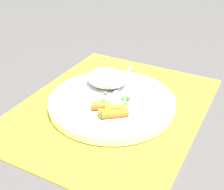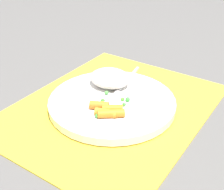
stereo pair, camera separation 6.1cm
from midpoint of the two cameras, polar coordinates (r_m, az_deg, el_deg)
name	(u,v)px [view 2 (the right image)]	position (r m, az deg, el deg)	size (l,w,h in m)	color
ground_plane	(112,108)	(0.67, 2.60, -2.51)	(2.40, 2.40, 0.00)	#565451
placemat	(112,107)	(0.67, 2.60, -2.29)	(0.47, 0.37, 0.01)	gold
plate	(112,102)	(0.66, 2.62, -1.45)	(0.27, 0.27, 0.02)	white
rice_mound	(110,78)	(0.70, 2.10, 3.09)	(0.08, 0.09, 0.04)	beige
carrot_portion	(107,110)	(0.60, 1.98, -2.90)	(0.06, 0.08, 0.02)	orange
pea_scatter	(114,104)	(0.63, 3.06, -1.70)	(0.09, 0.07, 0.01)	#579944
fork	(118,90)	(0.68, 3.74, 0.79)	(0.21, 0.05, 0.01)	#BDBDBD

